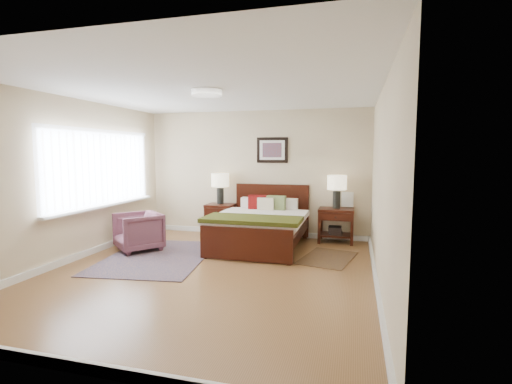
# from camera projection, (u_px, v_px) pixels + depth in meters

# --- Properties ---
(floor) EXTENTS (5.00, 5.00, 0.00)m
(floor) POSITION_uv_depth(u_px,v_px,m) (209.00, 272.00, 5.18)
(floor) COLOR brown
(floor) RESTS_ON ground
(back_wall) EXTENTS (4.50, 0.04, 2.50)m
(back_wall) POSITION_uv_depth(u_px,v_px,m) (256.00, 174.00, 7.45)
(back_wall) COLOR beige
(back_wall) RESTS_ON ground
(front_wall) EXTENTS (4.50, 0.04, 2.50)m
(front_wall) POSITION_uv_depth(u_px,v_px,m) (74.00, 211.00, 2.65)
(front_wall) COLOR beige
(front_wall) RESTS_ON ground
(left_wall) EXTENTS (0.04, 5.00, 2.50)m
(left_wall) POSITION_uv_depth(u_px,v_px,m) (70.00, 180.00, 5.63)
(left_wall) COLOR beige
(left_wall) RESTS_ON ground
(right_wall) EXTENTS (0.04, 5.00, 2.50)m
(right_wall) POSITION_uv_depth(u_px,v_px,m) (381.00, 187.00, 4.47)
(right_wall) COLOR beige
(right_wall) RESTS_ON ground
(ceiling) EXTENTS (4.50, 5.00, 0.02)m
(ceiling) POSITION_uv_depth(u_px,v_px,m) (207.00, 90.00, 4.92)
(ceiling) COLOR white
(ceiling) RESTS_ON back_wall
(window) EXTENTS (0.11, 2.72, 1.32)m
(window) POSITION_uv_depth(u_px,v_px,m) (103.00, 170.00, 6.27)
(window) COLOR silver
(window) RESTS_ON left_wall
(ceil_fixture) EXTENTS (0.44, 0.44, 0.08)m
(ceil_fixture) POSITION_uv_depth(u_px,v_px,m) (207.00, 92.00, 4.92)
(ceil_fixture) COLOR white
(ceil_fixture) RESTS_ON ceiling
(bed) EXTENTS (1.59, 1.91, 1.03)m
(bed) POSITION_uv_depth(u_px,v_px,m) (261.00, 220.00, 6.54)
(bed) COLOR #351207
(bed) RESTS_ON ground
(wall_art) EXTENTS (0.62, 0.05, 0.50)m
(wall_art) POSITION_uv_depth(u_px,v_px,m) (272.00, 150.00, 7.28)
(wall_art) COLOR black
(wall_art) RESTS_ON back_wall
(nightstand_left) EXTENTS (0.54, 0.48, 0.64)m
(nightstand_left) POSITION_uv_depth(u_px,v_px,m) (220.00, 210.00, 7.46)
(nightstand_left) COLOR #351207
(nightstand_left) RESTS_ON ground
(nightstand_right) EXTENTS (0.64, 0.48, 0.64)m
(nightstand_right) POSITION_uv_depth(u_px,v_px,m) (336.00, 222.00, 6.89)
(nightstand_right) COLOR #351207
(nightstand_right) RESTS_ON ground
(lamp_left) EXTENTS (0.35, 0.35, 0.61)m
(lamp_left) POSITION_uv_depth(u_px,v_px,m) (220.00, 183.00, 7.42)
(lamp_left) COLOR black
(lamp_left) RESTS_ON nightstand_left
(lamp_right) EXTENTS (0.35, 0.35, 0.61)m
(lamp_right) POSITION_uv_depth(u_px,v_px,m) (337.00, 185.00, 6.83)
(lamp_right) COLOR black
(lamp_right) RESTS_ON nightstand_right
(armchair) EXTENTS (0.99, 0.99, 0.65)m
(armchair) POSITION_uv_depth(u_px,v_px,m) (138.00, 232.00, 6.33)
(armchair) COLOR brown
(armchair) RESTS_ON ground
(rug_persian) EXTENTS (1.82, 2.36, 0.01)m
(rug_persian) POSITION_uv_depth(u_px,v_px,m) (157.00, 257.00, 5.93)
(rug_persian) COLOR #0E1D46
(rug_persian) RESTS_ON ground
(rug_navy) EXTENTS (0.95, 1.22, 0.01)m
(rug_navy) POSITION_uv_depth(u_px,v_px,m) (328.00, 258.00, 5.87)
(rug_navy) COLOR black
(rug_navy) RESTS_ON ground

